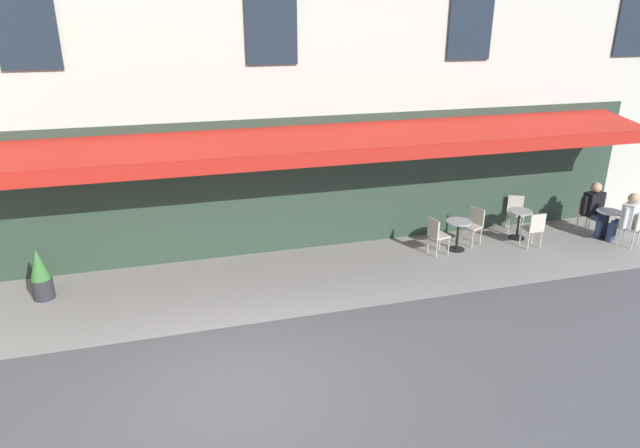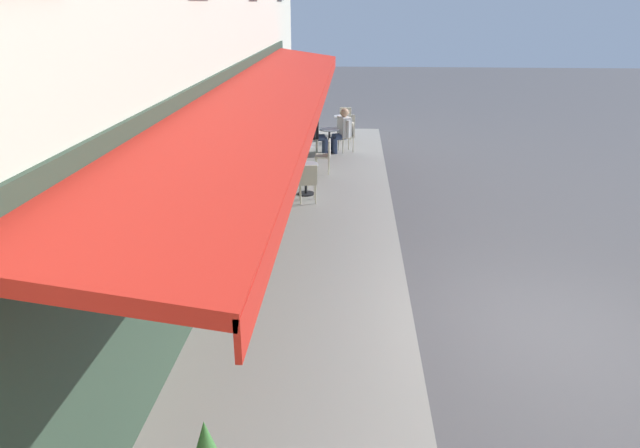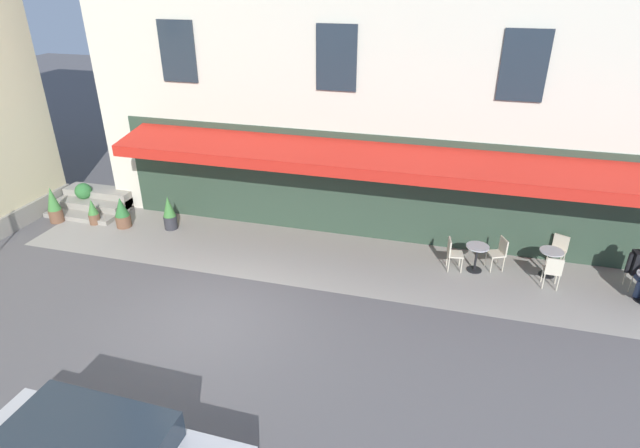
{
  "view_description": "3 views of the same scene",
  "coord_description": "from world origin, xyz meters",
  "px_view_note": "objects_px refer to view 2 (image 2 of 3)",
  "views": [
    {
      "loc": [
        0.65,
        7.01,
        5.36
      ],
      "look_at": [
        -2.44,
        -3.94,
        0.99
      ],
      "focal_mm": 30.76,
      "sensor_mm": 36.0,
      "label": 1
    },
    {
      "loc": [
        7.0,
        -2.74,
        4.28
      ],
      "look_at": [
        -1.76,
        -3.25,
        0.84
      ],
      "focal_mm": 31.79,
      "sensor_mm": 36.0,
      "label": 2
    },
    {
      "loc": [
        -4.92,
        8.58,
        7.24
      ],
      "look_at": [
        -1.65,
        -3.36,
        1.08
      ],
      "focal_mm": 28.51,
      "sensor_mm": 36.0,
      "label": 3
    }
  ],
  "objects_px": {
    "cafe_table_mid_terrace": "(329,137)",
    "cafe_chair_cream_by_window": "(326,153)",
    "cafe_chair_cream_back_row": "(345,118)",
    "cafe_chair_cream_corner_right": "(297,165)",
    "cafe_table_near_entrance": "(306,174)",
    "cafe_chair_cream_corner_left": "(282,150)",
    "cafe_table_streetside": "(343,124)",
    "cafe_chair_cream_near_door": "(308,180)",
    "seated_companion_in_black": "(316,130)",
    "cafe_chair_cream_under_awning": "(348,134)",
    "cafe_table_far_end": "(302,155)",
    "seated_patron_in_white": "(342,129)",
    "cafe_chair_cream_kerbside": "(308,136)",
    "cafe_chair_cream_facing_street": "(348,126)"
  },
  "relations": [
    {
      "from": "cafe_chair_cream_kerbside",
      "to": "cafe_table_streetside",
      "type": "relative_size",
      "value": 1.21
    },
    {
      "from": "cafe_table_near_entrance",
      "to": "cafe_chair_cream_corner_left",
      "type": "height_order",
      "value": "cafe_chair_cream_corner_left"
    },
    {
      "from": "cafe_table_mid_terrace",
      "to": "cafe_chair_cream_by_window",
      "type": "relative_size",
      "value": 0.82
    },
    {
      "from": "cafe_chair_cream_near_door",
      "to": "cafe_chair_cream_by_window",
      "type": "bearing_deg",
      "value": 173.44
    },
    {
      "from": "cafe_chair_cream_back_row",
      "to": "cafe_chair_cream_by_window",
      "type": "bearing_deg",
      "value": -5.06
    },
    {
      "from": "cafe_table_near_entrance",
      "to": "cafe_chair_cream_corner_left",
      "type": "bearing_deg",
      "value": -159.0
    },
    {
      "from": "cafe_chair_cream_back_row",
      "to": "cafe_table_near_entrance",
      "type": "bearing_deg",
      "value": -6.92
    },
    {
      "from": "cafe_chair_cream_near_door",
      "to": "cafe_chair_cream_corner_left",
      "type": "height_order",
      "value": "same"
    },
    {
      "from": "cafe_chair_cream_back_row",
      "to": "seated_patron_in_white",
      "type": "xyz_separation_m",
      "value": [
        2.56,
        -0.05,
        0.16
      ]
    },
    {
      "from": "cafe_chair_cream_kerbside",
      "to": "cafe_table_far_end",
      "type": "relative_size",
      "value": 1.21
    },
    {
      "from": "cafe_table_near_entrance",
      "to": "cafe_table_streetside",
      "type": "xyz_separation_m",
      "value": [
        -6.09,
        0.75,
        0.0
      ]
    },
    {
      "from": "cafe_chair_cream_near_door",
      "to": "cafe_table_mid_terrace",
      "type": "distance_m",
      "value": 4.62
    },
    {
      "from": "cafe_chair_cream_near_door",
      "to": "cafe_table_streetside",
      "type": "bearing_deg",
      "value": 174.47
    },
    {
      "from": "cafe_chair_cream_kerbside",
      "to": "cafe_chair_cream_facing_street",
      "type": "height_order",
      "value": "same"
    },
    {
      "from": "cafe_chair_cream_facing_street",
      "to": "cafe_chair_cream_by_window",
      "type": "relative_size",
      "value": 1.0
    },
    {
      "from": "cafe_table_streetside",
      "to": "cafe_chair_cream_corner_left",
      "type": "height_order",
      "value": "cafe_chair_cream_corner_left"
    },
    {
      "from": "cafe_chair_cream_near_door",
      "to": "cafe_chair_cream_corner_left",
      "type": "relative_size",
      "value": 1.0
    },
    {
      "from": "cafe_table_near_entrance",
      "to": "cafe_chair_cream_kerbside",
      "type": "height_order",
      "value": "cafe_chair_cream_kerbside"
    },
    {
      "from": "cafe_table_near_entrance",
      "to": "cafe_chair_cream_corner_right",
      "type": "height_order",
      "value": "cafe_chair_cream_corner_right"
    },
    {
      "from": "cafe_chair_cream_near_door",
      "to": "seated_patron_in_white",
      "type": "relative_size",
      "value": 0.68
    },
    {
      "from": "cafe_chair_cream_corner_right",
      "to": "cafe_table_far_end",
      "type": "bearing_deg",
      "value": 179.65
    },
    {
      "from": "cafe_chair_cream_kerbside",
      "to": "cafe_chair_cream_facing_street",
      "type": "bearing_deg",
      "value": 143.85
    },
    {
      "from": "cafe_chair_cream_kerbside",
      "to": "cafe_chair_cream_corner_left",
      "type": "distance_m",
      "value": 1.85
    },
    {
      "from": "seated_patron_in_white",
      "to": "cafe_chair_cream_corner_left",
      "type": "bearing_deg",
      "value": -37.92
    },
    {
      "from": "cafe_chair_cream_back_row",
      "to": "cafe_chair_cream_corner_right",
      "type": "bearing_deg",
      "value": -9.9
    },
    {
      "from": "cafe_table_streetside",
      "to": "cafe_chair_cream_corner_right",
      "type": "bearing_deg",
      "value": -10.34
    },
    {
      "from": "cafe_table_near_entrance",
      "to": "cafe_chair_cream_facing_street",
      "type": "xyz_separation_m",
      "value": [
        -5.49,
        0.93,
        0.06
      ]
    },
    {
      "from": "cafe_chair_cream_corner_left",
      "to": "cafe_chair_cream_near_door",
      "type": "bearing_deg",
      "value": 18.44
    },
    {
      "from": "cafe_table_far_end",
      "to": "seated_patron_in_white",
      "type": "bearing_deg",
      "value": 156.29
    },
    {
      "from": "cafe_table_mid_terrace",
      "to": "cafe_chair_cream_under_awning",
      "type": "height_order",
      "value": "cafe_chair_cream_under_awning"
    },
    {
      "from": "cafe_chair_cream_facing_street",
      "to": "cafe_chair_cream_corner_left",
      "type": "relative_size",
      "value": 1.0
    },
    {
      "from": "cafe_chair_cream_near_door",
      "to": "cafe_chair_cream_corner_left",
      "type": "bearing_deg",
      "value": -161.56
    },
    {
      "from": "seated_companion_in_black",
      "to": "cafe_table_near_entrance",
      "type": "bearing_deg",
      "value": 0.34
    },
    {
      "from": "seated_patron_in_white",
      "to": "cafe_chair_cream_near_door",
      "type": "bearing_deg",
      "value": -7.9
    },
    {
      "from": "cafe_chair_cream_facing_street",
      "to": "cafe_table_far_end",
      "type": "distance_m",
      "value": 3.82
    },
    {
      "from": "cafe_chair_cream_facing_street",
      "to": "cafe_chair_cream_by_window",
      "type": "bearing_deg",
      "value": -8.54
    },
    {
      "from": "cafe_table_streetside",
      "to": "seated_companion_in_black",
      "type": "height_order",
      "value": "seated_companion_in_black"
    },
    {
      "from": "seated_patron_in_white",
      "to": "cafe_table_streetside",
      "type": "bearing_deg",
      "value": -179.6
    },
    {
      "from": "cafe_table_near_entrance",
      "to": "cafe_chair_cream_kerbside",
      "type": "xyz_separation_m",
      "value": [
        -3.89,
        -0.24,
        0.06
      ]
    },
    {
      "from": "cafe_table_streetside",
      "to": "seated_patron_in_white",
      "type": "relative_size",
      "value": 0.56
    },
    {
      "from": "cafe_table_mid_terrace",
      "to": "cafe_chair_cream_corner_left",
      "type": "relative_size",
      "value": 0.82
    },
    {
      "from": "cafe_chair_cream_facing_street",
      "to": "cafe_table_mid_terrace",
      "type": "bearing_deg",
      "value": -20.0
    },
    {
      "from": "cafe_table_streetside",
      "to": "cafe_chair_cream_kerbside",
      "type": "bearing_deg",
      "value": -24.13
    },
    {
      "from": "cafe_chair_cream_under_awning",
      "to": "cafe_chair_cream_kerbside",
      "type": "height_order",
      "value": "same"
    },
    {
      "from": "cafe_chair_cream_facing_street",
      "to": "seated_patron_in_white",
      "type": "distance_m",
      "value": 1.35
    },
    {
      "from": "cafe_chair_cream_near_door",
      "to": "cafe_chair_cream_corner_left",
      "type": "xyz_separation_m",
      "value": [
        -2.75,
        -0.92,
        0.0
      ]
    },
    {
      "from": "cafe_chair_cream_corner_right",
      "to": "cafe_chair_cream_under_awning",
      "type": "relative_size",
      "value": 1.0
    },
    {
      "from": "cafe_table_streetside",
      "to": "cafe_table_far_end",
      "type": "height_order",
      "value": "same"
    },
    {
      "from": "cafe_chair_cream_corner_right",
      "to": "seated_companion_in_black",
      "type": "relative_size",
      "value": 0.67
    },
    {
      "from": "cafe_table_near_entrance",
      "to": "cafe_chair_cream_corner_left",
      "type": "xyz_separation_m",
      "value": [
        -2.13,
        -0.82,
        0.06
      ]
    }
  ]
}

